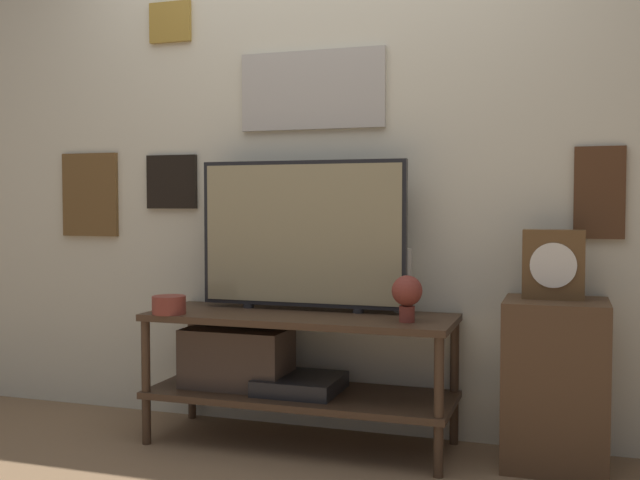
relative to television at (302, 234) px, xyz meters
name	(u,v)px	position (x,y,z in m)	size (l,w,h in m)	color
ground_plane	(277,465)	(0.03, -0.40, -0.95)	(12.00, 12.00, 0.00)	#846647
wall_back	(320,149)	(0.03, 0.19, 0.40)	(6.40, 0.08, 2.70)	beige
media_console	(275,360)	(-0.09, -0.11, -0.57)	(1.38, 0.49, 0.59)	#422D1E
television	(302,234)	(0.00, 0.00, 0.00)	(0.98, 0.05, 0.69)	black
vase_wide_bowl	(169,305)	(-0.53, -0.29, -0.31)	(0.15, 0.15, 0.08)	brown
vase_tall_ceramic	(403,280)	(0.45, 0.10, -0.21)	(0.08, 0.08, 0.29)	beige
decorative_bust	(407,293)	(0.53, -0.18, -0.24)	(0.13, 0.13, 0.20)	brown
side_table	(555,383)	(1.13, -0.05, -0.60)	(0.41, 0.37, 0.69)	#513823
mantel_clock	(553,264)	(1.11, -0.01, -0.11)	(0.25, 0.11, 0.29)	brown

